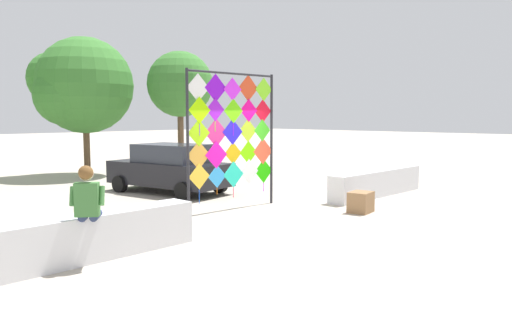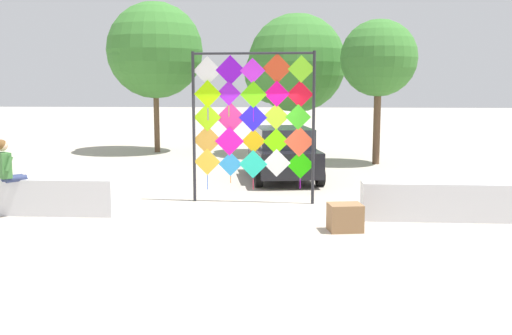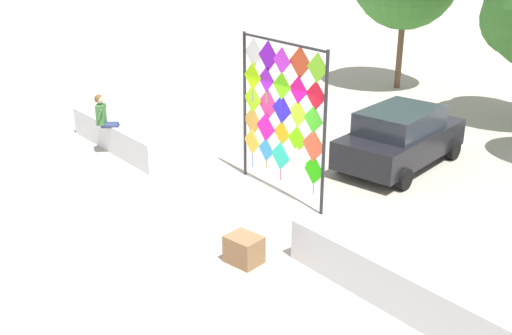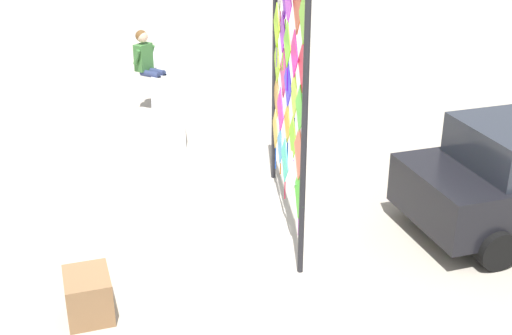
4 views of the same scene
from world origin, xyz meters
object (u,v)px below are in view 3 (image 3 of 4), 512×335
Objects in this scene: parked_car at (400,137)px; seated_vendor at (106,119)px; kite_display_rack at (281,108)px; cardboard_box_large at (244,249)px.

seated_vendor is at bearing -136.20° from parked_car.
kite_display_rack is 0.84× the size of parked_car.
cardboard_box_large is at bearing -77.92° from parked_car.
parked_car is at bearing 43.80° from seated_vendor.
kite_display_rack is 3.70m from parked_car.
kite_display_rack is 5.27m from seated_vendor.
seated_vendor reaches higher than cardboard_box_large.
parked_car reaches higher than cardboard_box_large.
parked_car is (5.46, 5.24, -0.20)m from seated_vendor.
cardboard_box_large is (1.28, -5.97, -0.51)m from parked_car.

